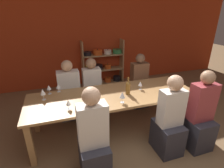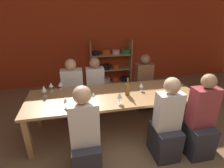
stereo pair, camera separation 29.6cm
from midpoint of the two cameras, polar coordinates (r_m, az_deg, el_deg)
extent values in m
cube|color=#B23819|center=(5.06, -8.15, 14.99)|extent=(8.80, 0.06, 2.70)
cube|color=tan|center=(4.97, -11.19, 6.22)|extent=(0.04, 0.30, 1.28)
cube|color=tan|center=(5.23, 1.51, 7.47)|extent=(0.04, 0.30, 1.28)
cube|color=tan|center=(5.27, -4.47, 0.41)|extent=(1.15, 0.30, 0.04)
cylinder|color=#338447|center=(5.17, -9.15, 0.56)|extent=(0.25, 0.25, 0.11)
sphere|color=black|center=(5.14, -9.19, 1.24)|extent=(0.02, 0.02, 0.02)
cylinder|color=silver|center=(5.21, -6.04, 1.08)|extent=(0.22, 0.22, 0.13)
sphere|color=black|center=(5.18, -6.07, 1.89)|extent=(0.02, 0.02, 0.02)
cylinder|color=#E0561E|center=(5.27, -2.98, 1.44)|extent=(0.19, 0.19, 0.13)
sphere|color=black|center=(5.24, -3.00, 2.24)|extent=(0.02, 0.02, 0.02)
cylinder|color=black|center=(5.35, 0.00, 1.85)|extent=(0.22, 0.22, 0.14)
sphere|color=black|center=(5.32, 0.00, 2.69)|extent=(0.02, 0.02, 0.02)
cube|color=tan|center=(5.12, -4.61, 4.81)|extent=(1.15, 0.30, 0.04)
cylinder|color=gold|center=(5.02, -9.46, 5.19)|extent=(0.16, 0.16, 0.13)
sphere|color=black|center=(5.00, -9.52, 6.05)|extent=(0.02, 0.02, 0.02)
cylinder|color=black|center=(5.07, -6.23, 5.52)|extent=(0.26, 0.26, 0.13)
sphere|color=black|center=(5.04, -6.27, 6.36)|extent=(0.02, 0.02, 0.02)
cylinder|color=#E0561E|center=(5.13, -3.07, 5.79)|extent=(0.20, 0.20, 0.12)
sphere|color=black|center=(5.11, -3.09, 6.55)|extent=(0.02, 0.02, 0.02)
cube|color=tan|center=(5.01, -4.77, 9.44)|extent=(1.15, 0.30, 0.04)
cylinder|color=black|center=(4.91, -9.77, 9.74)|extent=(0.22, 0.22, 0.10)
sphere|color=black|center=(4.90, -9.82, 10.45)|extent=(0.02, 0.02, 0.02)
cylinder|color=#E0561E|center=(4.96, -6.44, 10.26)|extent=(0.25, 0.25, 0.14)
sphere|color=black|center=(4.94, -6.49, 11.16)|extent=(0.02, 0.02, 0.02)
cylinder|color=silver|center=(5.02, -3.18, 10.42)|extent=(0.21, 0.21, 0.12)
sphere|color=black|center=(5.01, -3.19, 11.20)|extent=(0.02, 0.02, 0.02)
cylinder|color=#338447|center=(5.11, 0.00, 10.65)|extent=(0.26, 0.26, 0.11)
sphere|color=black|center=(5.09, 0.00, 11.41)|extent=(0.02, 0.02, 0.02)
cube|color=#AD7F4C|center=(2.95, -2.27, -3.83)|extent=(2.81, 0.94, 0.04)
cube|color=#AD7F4C|center=(2.79, -28.02, -17.43)|extent=(0.08, 0.08, 0.68)
cube|color=#AD7F4C|center=(3.40, 22.07, -8.66)|extent=(0.08, 0.08, 0.68)
cube|color=#AD7F4C|center=(3.43, -26.25, -9.18)|extent=(0.08, 0.08, 0.68)
cube|color=#AD7F4C|center=(3.94, 14.99, -3.24)|extent=(0.08, 0.08, 0.68)
cylinder|color=brown|center=(2.91, 2.33, -1.63)|extent=(0.08, 0.08, 0.19)
cone|color=brown|center=(2.86, 2.37, 0.45)|extent=(0.08, 0.08, 0.03)
cylinder|color=brown|center=(2.84, 2.38, 1.45)|extent=(0.03, 0.03, 0.07)
cylinder|color=white|center=(3.19, -22.23, -3.00)|extent=(0.06, 0.06, 0.00)
cylinder|color=white|center=(3.18, -22.34, -2.34)|extent=(0.01, 0.01, 0.08)
cone|color=white|center=(3.15, -22.54, -1.10)|extent=(0.08, 0.08, 0.07)
cylinder|color=white|center=(3.26, 15.63, -1.51)|extent=(0.06, 0.06, 0.00)
cylinder|color=white|center=(3.25, 15.72, -0.75)|extent=(0.01, 0.01, 0.09)
cone|color=white|center=(3.22, 15.87, 0.56)|extent=(0.07, 0.07, 0.07)
cylinder|color=maroon|center=(3.22, 15.84, 0.27)|extent=(0.04, 0.04, 0.03)
cylinder|color=white|center=(2.69, 0.19, -6.08)|extent=(0.06, 0.06, 0.00)
cylinder|color=white|center=(2.67, 0.19, -5.29)|extent=(0.01, 0.01, 0.08)
cone|color=white|center=(2.63, 0.19, -3.61)|extent=(0.08, 0.08, 0.10)
cylinder|color=white|center=(3.21, -19.51, -2.41)|extent=(0.06, 0.06, 0.00)
cylinder|color=white|center=(3.20, -19.59, -1.85)|extent=(0.01, 0.01, 0.07)
cone|color=white|center=(3.17, -19.75, -0.70)|extent=(0.08, 0.08, 0.07)
cylinder|color=beige|center=(3.18, -19.71, -1.01)|extent=(0.05, 0.05, 0.03)
cylinder|color=white|center=(2.73, -8.41, -5.90)|extent=(0.07, 0.07, 0.00)
cylinder|color=white|center=(2.71, -8.46, -5.09)|extent=(0.01, 0.01, 0.08)
cone|color=white|center=(2.67, -8.56, -3.62)|extent=(0.07, 0.07, 0.07)
cylinder|color=maroon|center=(2.68, -8.54, -3.96)|extent=(0.04, 0.04, 0.03)
cylinder|color=white|center=(2.63, -17.06, -7.86)|extent=(0.07, 0.07, 0.00)
cylinder|color=white|center=(2.62, -17.15, -7.23)|extent=(0.01, 0.01, 0.06)
cone|color=white|center=(2.58, -17.33, -5.83)|extent=(0.07, 0.07, 0.08)
cylinder|color=beige|center=(2.59, -17.28, -6.24)|extent=(0.04, 0.04, 0.03)
cylinder|color=white|center=(3.03, -24.00, -4.71)|extent=(0.07, 0.07, 0.00)
cylinder|color=white|center=(3.01, -24.14, -3.95)|extent=(0.01, 0.01, 0.09)
cone|color=white|center=(2.97, -24.42, -2.38)|extent=(0.08, 0.08, 0.10)
cylinder|color=white|center=(3.14, 6.49, -1.72)|extent=(0.06, 0.06, 0.00)
cylinder|color=white|center=(3.13, 6.52, -1.14)|extent=(0.01, 0.01, 0.07)
cone|color=white|center=(3.10, 6.58, 0.07)|extent=(0.07, 0.07, 0.08)
cube|color=#2D2D38|center=(2.52, -9.44, -22.84)|extent=(0.36, 0.45, 0.47)
cube|color=silver|center=(2.18, -10.33, -13.25)|extent=(0.36, 0.20, 0.57)
sphere|color=tan|center=(1.98, -11.12, -3.99)|extent=(0.22, 0.22, 0.22)
cube|color=#2D2D38|center=(3.77, -15.50, -6.79)|extent=(0.42, 0.53, 0.42)
cube|color=silver|center=(3.57, -16.30, -0.09)|extent=(0.42, 0.23, 0.54)
sphere|color=tan|center=(3.45, -16.99, 5.68)|extent=(0.22, 0.22, 0.22)
cube|color=#2D2D38|center=(2.87, 14.62, -16.48)|extent=(0.35, 0.44, 0.49)
cube|color=silver|center=(2.58, 15.75, -7.56)|extent=(0.35, 0.19, 0.54)
sphere|color=tan|center=(2.41, 16.70, 0.26)|extent=(0.22, 0.22, 0.22)
cube|color=#2D2D38|center=(3.82, -8.53, -5.81)|extent=(0.36, 0.45, 0.42)
cube|color=silver|center=(3.61, -8.97, 0.90)|extent=(0.36, 0.20, 0.54)
sphere|color=#9E7556|center=(3.49, -9.35, 6.62)|extent=(0.21, 0.21, 0.21)
cube|color=#2D2D38|center=(3.10, 23.14, -14.27)|extent=(0.37, 0.46, 0.49)
cube|color=#99383D|center=(2.83, 24.81, -5.47)|extent=(0.37, 0.20, 0.58)
sphere|color=#9E7556|center=(2.68, 26.17, 1.89)|extent=(0.20, 0.20, 0.20)
cube|color=#2D2D38|center=(4.03, 6.40, -3.55)|extent=(0.36, 0.45, 0.48)
cube|color=brown|center=(3.84, 6.73, 3.12)|extent=(0.36, 0.20, 0.51)
sphere|color=brown|center=(3.73, 6.98, 8.28)|extent=(0.20, 0.20, 0.20)
camera|label=1|loc=(0.15, -92.86, -1.21)|focal=28.00mm
camera|label=2|loc=(0.15, 87.14, 1.21)|focal=28.00mm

